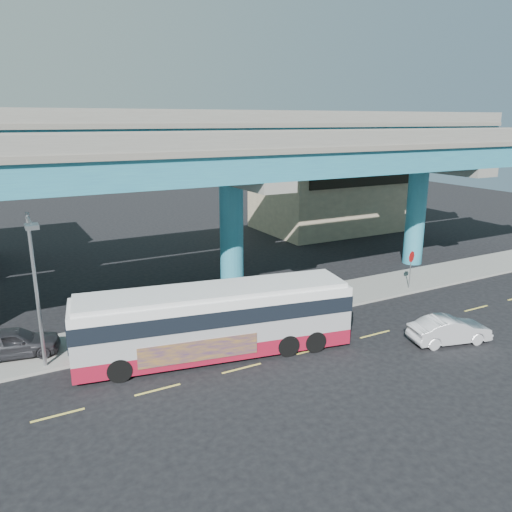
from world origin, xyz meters
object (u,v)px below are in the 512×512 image
street_lamp (35,272)px  stop_sign (411,261)px  transit_bus (215,319)px  parked_car (13,342)px  sedan (449,330)px

street_lamp → stop_sign: street_lamp is taller
transit_bus → stop_sign: transit_bus is taller
stop_sign → transit_bus: bearing=-167.6°
parked_car → street_lamp: street_lamp is taller
transit_bus → parked_car: size_ratio=3.05×
transit_bus → sedan: size_ratio=3.07×
sedan → street_lamp: street_lamp is taller
transit_bus → street_lamp: bearing=176.3°
sedan → parked_car: size_ratio=0.99×
transit_bus → stop_sign: (15.35, 2.58, 0.14)m
street_lamp → stop_sign: 23.05m
transit_bus → parked_car: bearing=164.9°
transit_bus → sedan: transit_bus is taller
sedan → stop_sign: 8.33m
parked_car → street_lamp: (1.20, -2.25, 3.96)m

